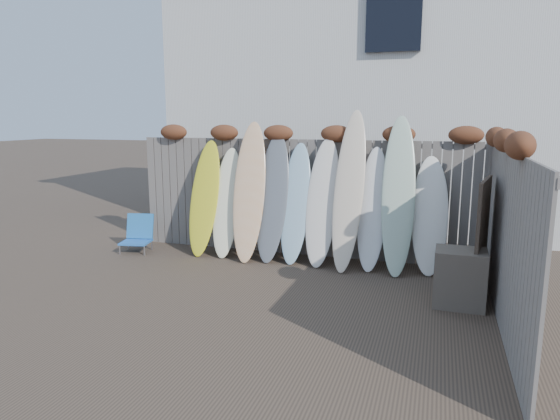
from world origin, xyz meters
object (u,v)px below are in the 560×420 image
(wooden_crate, at_px, (460,278))
(surfboard_0, at_px, (204,198))
(lattice_panel, at_px, (482,240))
(beach_chair, at_px, (138,234))

(wooden_crate, relative_size, surfboard_0, 0.35)
(wooden_crate, bearing_deg, lattice_panel, 54.55)
(wooden_crate, relative_size, lattice_panel, 0.46)
(surfboard_0, bearing_deg, wooden_crate, -15.04)
(lattice_panel, distance_m, surfboard_0, 4.54)
(wooden_crate, height_order, lattice_panel, lattice_panel)
(surfboard_0, bearing_deg, beach_chair, -167.68)
(beach_chair, height_order, surfboard_0, surfboard_0)
(wooden_crate, distance_m, lattice_panel, 0.62)
(wooden_crate, xyz_separation_m, surfboard_0, (-4.18, 1.30, 0.62))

